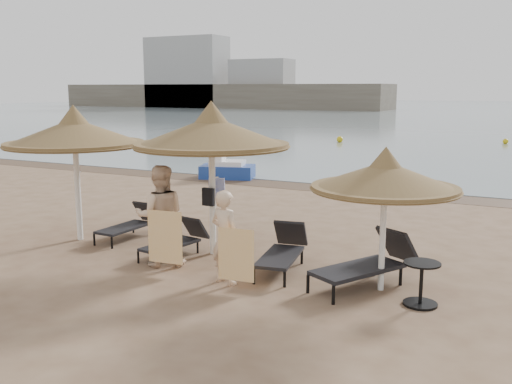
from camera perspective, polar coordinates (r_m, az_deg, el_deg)
ground at (r=11.48m, az=-7.98°, el=-7.00°), size 160.00×160.00×0.00m
sea at (r=89.26m, az=22.88°, el=7.40°), size 200.00×140.00×0.03m
wet_sand_strip at (r=19.72m, az=7.72°, el=0.34°), size 200.00×1.60×0.01m
far_shore at (r=92.31m, az=6.97°, el=10.00°), size 150.00×54.80×12.00m
palapa_left at (r=13.26m, az=-17.70°, el=5.64°), size 3.08×3.08×3.05m
palapa_center at (r=11.56m, az=-4.47°, el=5.91°), size 3.19×3.19×3.16m
palapa_right at (r=9.66m, az=12.78°, el=1.51°), size 2.49×2.49×2.47m
lounger_far_left at (r=13.45m, az=-12.39°, el=-3.05°), size 0.63×1.72×0.76m
lounger_near_left at (r=11.90m, az=-7.85°, el=-4.76°), size 0.78×1.67×0.72m
lounger_near_right at (r=10.92m, az=2.74°, el=-5.79°), size 0.92×1.93×0.83m
lounger_far_right at (r=10.19m, az=11.32°, el=-6.89°), size 1.60×2.17×0.94m
side_table at (r=9.51m, az=16.18°, el=-8.93°), size 0.58×0.58×0.71m
person_left at (r=11.08m, az=-9.57°, el=-1.57°), size 1.25×1.14×2.29m
person_right at (r=9.97m, az=-3.10°, el=-3.77°), size 1.01×0.77×1.95m
towel_left at (r=10.71m, az=-9.09°, el=-4.48°), size 0.71×0.10×1.00m
towel_right at (r=9.68m, az=-2.02°, el=-6.30°), size 0.65×0.09×0.92m
bag_patterned at (r=11.86m, az=-3.94°, el=0.39°), size 0.34×0.23×0.41m
bag_dark at (r=11.60m, az=-4.79°, el=-0.49°), size 0.26×0.09×0.36m
pedal_boat at (r=21.84m, az=-2.94°, el=2.30°), size 2.25×1.72×0.93m
buoy_left at (r=36.55m, az=8.38°, el=5.23°), size 0.40×0.40×0.40m
buoy_mid at (r=38.30m, az=23.68°, el=4.66°), size 0.34×0.34×0.34m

